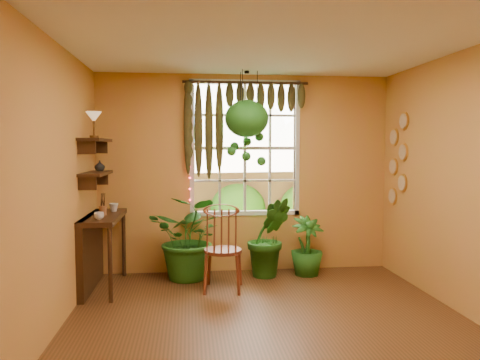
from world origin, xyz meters
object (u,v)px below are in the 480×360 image
Objects in this scene: windsor_chair at (223,262)px; hanging_basket at (247,125)px; potted_plant_left at (191,237)px; counter_ledge at (95,244)px; potted_plant_mid at (269,237)px.

windsor_chair is 1.78m from hanging_basket.
potted_plant_left is 1.63m from hanging_basket.
counter_ledge is at bearing -170.25° from hanging_basket.
windsor_chair is 0.87m from potted_plant_mid.
potted_plant_mid is at bearing 0.98° from potted_plant_left.
hanging_basket is (1.89, 0.32, 1.45)m from counter_ledge.
potted_plant_mid is 0.85× the size of hanging_basket.
counter_ledge is 1.19m from potted_plant_left.
windsor_chair is (1.53, -0.25, -0.20)m from counter_ledge.
hanging_basket is at bearing 67.93° from windsor_chair.
potted_plant_left is 1.03m from potted_plant_mid.
hanging_basket reaches higher than potted_plant_left.
windsor_chair reaches higher than potted_plant_left.
counter_ledge is 2.20m from potted_plant_mid.
windsor_chair is 0.68m from potted_plant_left.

